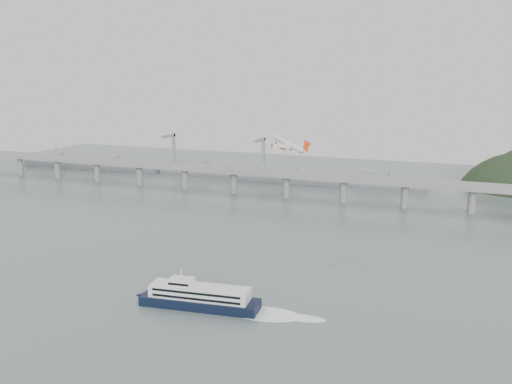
% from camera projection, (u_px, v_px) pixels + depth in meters
% --- Properties ---
extents(ground, '(900.00, 900.00, 0.00)m').
position_uv_depth(ground, '(216.00, 281.00, 278.55)').
color(ground, slate).
rests_on(ground, ground).
extents(bridge, '(800.00, 22.00, 23.90)m').
position_uv_depth(bridge, '(319.00, 180.00, 456.75)').
color(bridge, gray).
rests_on(bridge, ground).
extents(distant_fleet, '(453.00, 60.90, 40.00)m').
position_uv_depth(distant_fleet, '(194.00, 170.00, 574.45)').
color(distant_fleet, gray).
rests_on(distant_fleet, ground).
extents(ferry, '(90.55, 23.58, 17.10)m').
position_uv_depth(ferry, '(200.00, 297.00, 246.50)').
color(ferry, black).
rests_on(ferry, ground).
extents(airliner, '(31.79, 30.27, 11.45)m').
position_uv_depth(airliner, '(289.00, 145.00, 335.78)').
color(airliner, white).
rests_on(airliner, ground).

